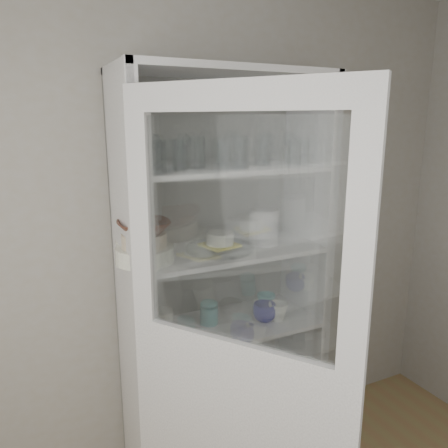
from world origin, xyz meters
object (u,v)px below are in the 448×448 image
goblet_3 (289,146)px  plate_stack_back (136,246)px  goblet_2 (231,145)px  teal_jar (209,313)px  cream_dish (211,390)px  plate_stack_front (145,254)px  mug_teal (266,302)px  white_canister (162,323)px  cream_bowl (144,240)px  goblet_1 (183,148)px  pantry_cabinet (219,304)px  white_ramekin (220,238)px  goblet_0 (153,149)px  terracotta_bowl (144,227)px  glass_platter (220,248)px  tin_box (271,377)px  yellow_trivet (220,245)px  mug_blue (265,312)px  cupboard_door (236,397)px  mug_white (278,311)px  grey_bowl_stack (264,227)px

goblet_3 → plate_stack_back: size_ratio=0.87×
goblet_2 → teal_jar: goblet_2 is taller
plate_stack_back → cream_dish: 0.87m
plate_stack_front → mug_teal: 0.79m
plate_stack_front → white_canister: plate_stack_front is taller
cream_bowl → teal_jar: 0.56m
mug_teal → white_canister: bearing=162.9°
goblet_3 → goblet_1: bearing=175.6°
goblet_1 → mug_teal: size_ratio=1.69×
cream_bowl → pantry_cabinet: bearing=14.3°
goblet_3 → teal_jar: size_ratio=1.48×
white_ramekin → white_canister: size_ratio=1.02×
pantry_cabinet → goblet_0: (-0.31, 0.03, 0.80)m
terracotta_bowl → glass_platter: size_ratio=0.69×
tin_box → pantry_cabinet: bearing=160.7°
goblet_3 → yellow_trivet: 0.64m
tin_box → mug_teal: bearing=87.5°
pantry_cabinet → mug_blue: size_ratio=17.34×
cupboard_door → terracotta_bowl: (-0.17, 0.55, 0.55)m
mug_blue → tin_box: (0.07, 0.04, -0.42)m
mug_blue → mug_white: (0.07, -0.02, -0.00)m
cupboard_door → mug_blue: (0.44, 0.52, 0.04)m
white_ramekin → mug_teal: 0.52m
terracotta_bowl → grey_bowl_stack: size_ratio=1.27×
terracotta_bowl → tin_box: size_ratio=1.07×
glass_platter → white_ramekin: white_ramekin is taller
cream_bowl → terracotta_bowl: (0.00, 0.00, 0.06)m
terracotta_bowl → grey_bowl_stack: 0.63m
white_ramekin → mug_white: (0.30, -0.07, -0.41)m
plate_stack_front → yellow_trivet: plate_stack_front is taller
goblet_0 → terracotta_bowl: bearing=-125.3°
cupboard_door → cream_dish: cupboard_door is taller
cupboard_door → plate_stack_back: (-0.17, 0.69, 0.42)m
cupboard_door → cream_dish: 0.71m
goblet_0 → white_ramekin: bearing=-22.8°
yellow_trivet → cream_dish: (-0.05, 0.02, -0.79)m
goblet_3 → plate_stack_front: bearing=-172.5°
white_canister → cream_bowl: bearing=-149.9°
glass_platter → cream_dish: size_ratio=1.41×
pantry_cabinet → glass_platter: 0.34m
mug_teal → goblet_0: bearing=154.1°
goblet_1 → plate_stack_back: (-0.25, -0.01, -0.45)m
plate_stack_front → plate_stack_back: same height
grey_bowl_stack → mug_blue: size_ratio=1.49×
pantry_cabinet → cream_dish: pantry_cabinet is taller
pantry_cabinet → white_ramekin: 0.39m
goblet_1 → white_ramekin: size_ratio=1.26×
goblet_0 → cupboard_door: bearing=-83.9°
grey_bowl_stack → teal_jar: size_ratio=1.65×
goblet_1 → glass_platter: goblet_1 is taller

